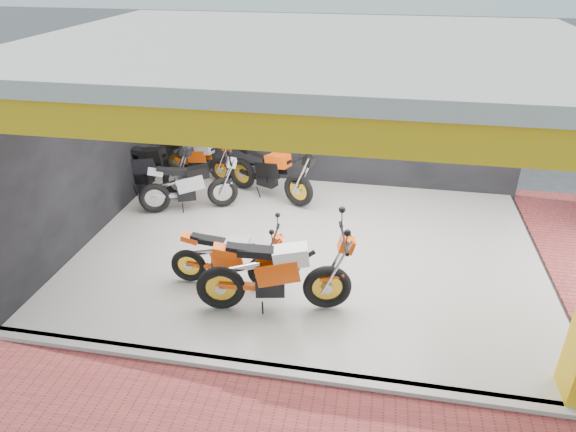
% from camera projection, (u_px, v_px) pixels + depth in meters
% --- Properties ---
extents(ground, '(80.00, 80.00, 0.00)m').
position_uv_depth(ground, '(288.00, 324.00, 7.52)').
color(ground, '#2D2D30').
rests_on(ground, ground).
extents(showroom_floor, '(8.00, 6.00, 0.10)m').
position_uv_depth(showroom_floor, '(308.00, 250.00, 9.24)').
color(showroom_floor, silver).
rests_on(showroom_floor, ground).
extents(showroom_ceiling, '(8.40, 6.40, 0.20)m').
position_uv_depth(showroom_ceiling, '(313.00, 46.00, 7.59)').
color(showroom_ceiling, beige).
rests_on(showroom_ceiling, corner_column).
extents(back_wall, '(8.20, 0.20, 3.50)m').
position_uv_depth(back_wall, '(331.00, 110.00, 11.14)').
color(back_wall, black).
rests_on(back_wall, ground).
extents(left_wall, '(0.20, 6.20, 3.50)m').
position_uv_depth(left_wall, '(82.00, 147.00, 9.11)').
color(left_wall, black).
rests_on(left_wall, ground).
extents(header_beam_front, '(8.40, 0.30, 0.40)m').
position_uv_depth(header_beam_front, '(270.00, 127.00, 5.11)').
color(header_beam_front, yellow).
rests_on(header_beam_front, corner_column).
extents(floor_kerb, '(8.00, 0.20, 0.10)m').
position_uv_depth(floor_kerb, '(274.00, 371.00, 6.61)').
color(floor_kerb, silver).
rests_on(floor_kerb, ground).
extents(paver_front, '(9.00, 1.40, 0.03)m').
position_uv_depth(paver_front, '(260.00, 422.00, 5.94)').
color(paver_front, maroon).
rests_on(paver_front, ground).
extents(moto_hero, '(2.53, 1.34, 1.47)m').
position_uv_depth(moto_hero, '(328.00, 267.00, 7.34)').
color(moto_hero, '#F04A0A').
rests_on(moto_hero, showroom_floor).
extents(moto_row_a, '(1.94, 0.78, 1.17)m').
position_uv_depth(moto_row_a, '(265.00, 257.00, 7.86)').
color(moto_row_a, '#FF4A0A').
rests_on(moto_row_a, showroom_floor).
extents(moto_row_b, '(2.24, 1.52, 1.28)m').
position_uv_depth(moto_row_b, '(222.00, 178.00, 10.38)').
color(moto_row_b, '#B3B6BB').
rests_on(moto_row_b, showroom_floor).
extents(moto_row_c, '(2.48, 1.77, 1.43)m').
position_uv_depth(moto_row_c, '(299.00, 175.00, 10.36)').
color(moto_row_c, black).
rests_on(moto_row_c, showroom_floor).
extents(moto_row_d, '(2.48, 1.09, 1.48)m').
position_uv_depth(moto_row_d, '(177.00, 166.00, 10.69)').
color(moto_row_d, black).
rests_on(moto_row_d, showroom_floor).
extents(moto_row_e, '(2.05, 1.21, 1.18)m').
position_uv_depth(moto_row_e, '(220.00, 159.00, 11.50)').
color(moto_row_e, '#E64809').
rests_on(moto_row_e, showroom_floor).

